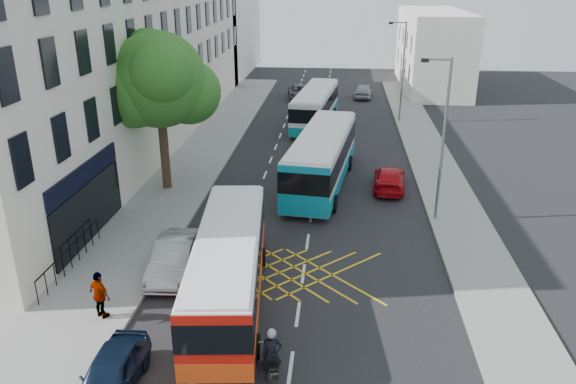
% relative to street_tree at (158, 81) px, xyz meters
% --- Properties ---
extents(ground, '(120.00, 120.00, 0.00)m').
position_rel_street_tree_xyz_m(ground, '(8.51, -14.97, -6.29)').
color(ground, black).
rests_on(ground, ground).
extents(pavement_left, '(5.00, 70.00, 0.15)m').
position_rel_street_tree_xyz_m(pavement_left, '(0.01, 0.03, -6.22)').
color(pavement_left, gray).
rests_on(pavement_left, ground).
extents(pavement_right, '(3.00, 70.00, 0.15)m').
position_rel_street_tree_xyz_m(pavement_right, '(16.01, 0.03, -6.22)').
color(pavement_right, gray).
rests_on(pavement_right, ground).
extents(terrace_main, '(8.30, 45.00, 13.50)m').
position_rel_street_tree_xyz_m(terrace_main, '(-5.49, 9.52, 0.46)').
color(terrace_main, '#EAE5C3').
rests_on(terrace_main, ground).
extents(terrace_far, '(8.00, 20.00, 10.00)m').
position_rel_street_tree_xyz_m(terrace_far, '(-5.49, 40.03, -1.29)').
color(terrace_far, silver).
rests_on(terrace_far, ground).
extents(building_right, '(6.00, 18.00, 8.00)m').
position_rel_street_tree_xyz_m(building_right, '(19.51, 33.03, -2.29)').
color(building_right, silver).
rests_on(building_right, ground).
extents(street_tree, '(6.30, 5.70, 8.80)m').
position_rel_street_tree_xyz_m(street_tree, '(0.00, 0.00, 0.00)').
color(street_tree, '#382619').
rests_on(street_tree, pavement_left).
extents(lamp_near, '(1.45, 0.15, 8.00)m').
position_rel_street_tree_xyz_m(lamp_near, '(14.71, -2.97, -1.68)').
color(lamp_near, slate).
rests_on(lamp_near, pavement_right).
extents(lamp_far, '(1.45, 0.15, 8.00)m').
position_rel_street_tree_xyz_m(lamp_far, '(14.71, 17.03, -1.68)').
color(lamp_far, slate).
rests_on(lamp_far, pavement_right).
extents(railings, '(0.08, 5.60, 1.14)m').
position_rel_street_tree_xyz_m(railings, '(-1.19, -9.67, -5.57)').
color(railings, black).
rests_on(railings, pavement_left).
extents(bus_near, '(3.37, 10.33, 2.85)m').
position_rel_street_tree_xyz_m(bus_near, '(5.85, -11.31, -4.79)').
color(bus_near, silver).
rests_on(bus_near, ground).
extents(bus_mid, '(4.02, 11.58, 3.19)m').
position_rel_street_tree_xyz_m(bus_mid, '(8.86, 1.59, -4.61)').
color(bus_mid, silver).
rests_on(bus_mid, ground).
extents(bus_far, '(3.55, 10.66, 2.94)m').
position_rel_street_tree_xyz_m(bus_far, '(7.83, 15.54, -4.74)').
color(bus_far, silver).
rests_on(bus_far, ground).
extents(motorbike, '(0.85, 2.15, 1.96)m').
position_rel_street_tree_xyz_m(motorbike, '(7.99, -15.71, -5.37)').
color(motorbike, black).
rests_on(motorbike, ground).
extents(parked_car_blue, '(1.56, 3.78, 1.28)m').
position_rel_street_tree_xyz_m(parked_car_blue, '(3.29, -16.54, -5.65)').
color(parked_car_blue, black).
rests_on(parked_car_blue, ground).
extents(parked_car_silver, '(1.76, 4.49, 1.46)m').
position_rel_street_tree_xyz_m(parked_car_silver, '(3.17, -9.35, -5.56)').
color(parked_car_silver, '#A4A6AC').
rests_on(parked_car_silver, ground).
extents(red_hatchback, '(2.15, 4.48, 1.26)m').
position_rel_street_tree_xyz_m(red_hatchback, '(12.81, 1.38, -5.66)').
color(red_hatchback, '#BD0811').
rests_on(red_hatchback, ground).
extents(distant_car_grey, '(2.77, 4.96, 1.31)m').
position_rel_street_tree_xyz_m(distant_car_grey, '(5.82, 25.52, -5.64)').
color(distant_car_grey, '#3F4146').
rests_on(distant_car_grey, ground).
extents(distant_car_silver, '(2.01, 4.22, 1.39)m').
position_rel_street_tree_xyz_m(distant_car_silver, '(12.11, 26.69, -5.60)').
color(distant_car_silver, '#969A9D').
rests_on(distant_car_silver, ground).
extents(pedestrian_far, '(1.14, 0.92, 1.81)m').
position_rel_street_tree_xyz_m(pedestrian_far, '(1.51, -13.00, -5.23)').
color(pedestrian_far, gray).
rests_on(pedestrian_far, pavement_left).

